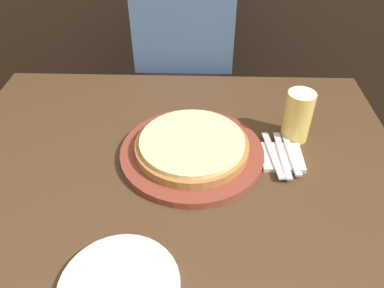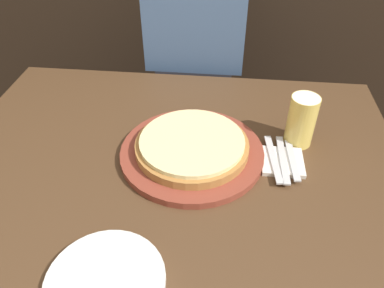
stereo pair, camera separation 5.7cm
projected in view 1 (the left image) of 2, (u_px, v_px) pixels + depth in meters
name	position (u px, v px, depth m)	size (l,w,h in m)	color
dining_table	(177.00, 251.00, 1.22)	(1.24, 0.97, 0.75)	#4C331E
pizza_on_board	(192.00, 149.00, 1.01)	(0.39, 0.39, 0.06)	brown
beer_glass	(298.00, 114.00, 1.03)	(0.08, 0.08, 0.15)	#E5C65B
dinner_plate	(120.00, 287.00, 0.71)	(0.23, 0.23, 0.02)	silver
napkin_stack	(282.00, 157.00, 1.01)	(0.11, 0.11, 0.01)	white
fork	(273.00, 155.00, 1.00)	(0.04, 0.19, 0.00)	silver
dinner_knife	(282.00, 155.00, 1.00)	(0.02, 0.19, 0.00)	silver
spoon	(292.00, 155.00, 1.00)	(0.03, 0.16, 0.00)	silver
diner_person	(186.00, 75.00, 1.53)	(0.37, 0.20, 1.35)	#33333D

